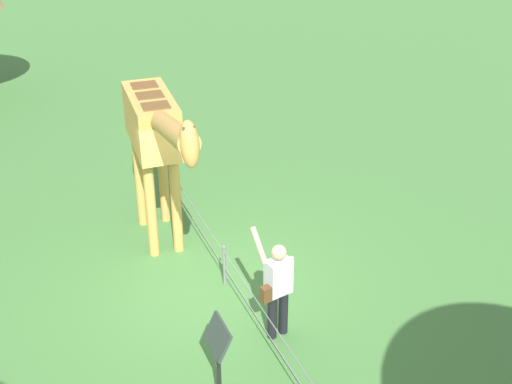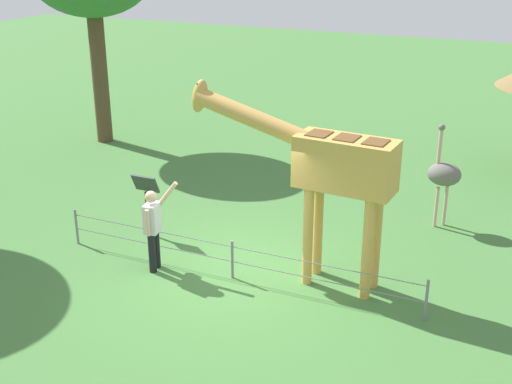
% 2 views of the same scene
% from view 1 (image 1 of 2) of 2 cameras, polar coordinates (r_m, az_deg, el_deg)
% --- Properties ---
extents(ground_plane, '(60.00, 60.00, 0.00)m').
position_cam_1_polar(ground_plane, '(11.62, -3.45, -7.76)').
color(ground_plane, '#427538').
extents(giraffe, '(3.97, 0.82, 3.48)m').
position_cam_1_polar(giraffe, '(11.67, -8.18, 4.74)').
color(giraffe, gold).
rests_on(giraffe, ground_plane).
extents(visitor, '(0.60, 0.57, 1.74)m').
position_cam_1_polar(visitor, '(10.12, 1.77, -7.64)').
color(visitor, black).
rests_on(visitor, ground_plane).
extents(info_sign, '(0.56, 0.21, 1.32)m').
position_cam_1_polar(info_sign, '(9.02, -3.12, -12.62)').
color(info_sign, black).
rests_on(info_sign, ground_plane).
extents(wire_fence, '(7.05, 0.05, 0.75)m').
position_cam_1_polar(wire_fence, '(11.43, -2.61, -5.92)').
color(wire_fence, slate).
rests_on(wire_fence, ground_plane).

